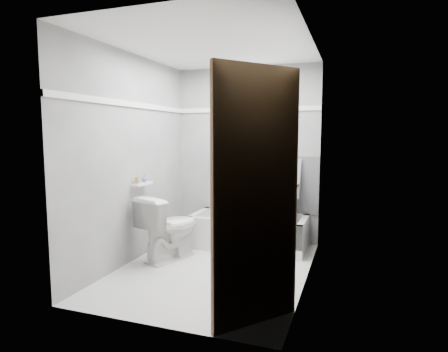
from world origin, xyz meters
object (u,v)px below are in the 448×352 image
at_px(bathtub, 248,231).
at_px(door, 282,207).
at_px(toilet, 170,228).
at_px(soap_bottle_b, 144,178).
at_px(soap_bottle_a, 138,179).
at_px(office_chair, 274,200).

bearing_deg(bathtub, door, -69.15).
height_order(toilet, soap_bottle_b, soap_bottle_b).
bearing_deg(toilet, bathtub, -114.62).
height_order(toilet, door, door).
xyz_separation_m(bathtub, soap_bottle_b, (-1.08, -0.78, 0.75)).
bearing_deg(bathtub, soap_bottle_a, -139.54).
bearing_deg(soap_bottle_a, bathtub, 40.46).
bearing_deg(office_chair, bathtub, -168.62).
relative_size(bathtub, door, 0.75).
height_order(door, soap_bottle_a, door).
xyz_separation_m(office_chair, soap_bottle_b, (-1.40, -0.83, 0.32)).
height_order(office_chair, soap_bottle_a, office_chair).
distance_m(soap_bottle_a, soap_bottle_b, 0.14).
bearing_deg(soap_bottle_b, office_chair, 30.51).
xyz_separation_m(office_chair, soap_bottle_a, (-1.40, -0.97, 0.32)).
xyz_separation_m(bathtub, door, (0.84, -2.21, 0.79)).
bearing_deg(door, office_chair, 102.88).
height_order(soap_bottle_a, soap_bottle_b, soap_bottle_a).
bearing_deg(soap_bottle_a, door, -33.91).
distance_m(door, soap_bottle_b, 2.39).
bearing_deg(soap_bottle_b, bathtub, 35.87).
relative_size(bathtub, soap_bottle_a, 13.70).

